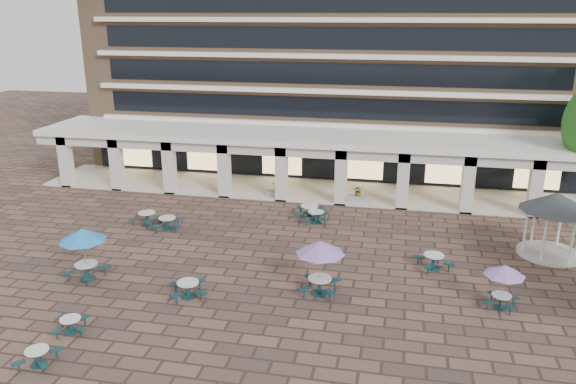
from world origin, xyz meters
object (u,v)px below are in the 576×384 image
(picnic_table_0, at_px, (38,356))
(picnic_table_1, at_px, (188,288))
(planter_right, at_px, (358,196))
(planter_left, at_px, (278,190))
(gazebo, at_px, (556,209))

(picnic_table_0, xyz_separation_m, picnic_table_1, (3.66, 6.24, 0.06))
(picnic_table_1, xyz_separation_m, planter_right, (6.70, 15.40, 0.04))
(planter_left, distance_m, planter_right, 5.82)
(planter_right, bearing_deg, picnic_table_0, -115.59)
(picnic_table_0, relative_size, planter_right, 1.08)
(gazebo, relative_size, planter_right, 2.57)
(planter_left, bearing_deg, picnic_table_1, -93.26)
(planter_left, relative_size, planter_right, 1.00)
(picnic_table_0, bearing_deg, planter_left, 72.53)
(gazebo, xyz_separation_m, planter_left, (-17.00, 6.76, -2.12))
(picnic_table_0, distance_m, planter_right, 23.99)
(picnic_table_0, relative_size, picnic_table_1, 0.75)
(planter_right, bearing_deg, gazebo, -31.17)
(picnic_table_1, bearing_deg, planter_left, 62.65)
(picnic_table_1, relative_size, planter_right, 1.43)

